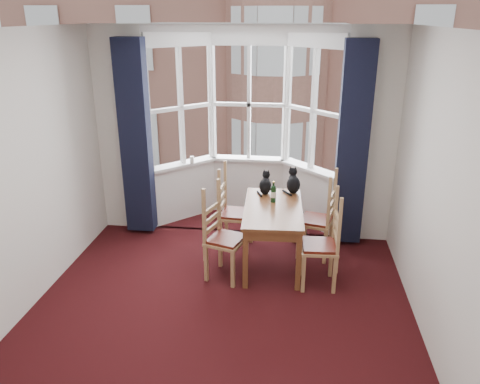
% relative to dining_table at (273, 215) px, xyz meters
% --- Properties ---
extents(floor, '(4.50, 4.50, 0.00)m').
position_rel_dining_table_xyz_m(floor, '(-0.47, -1.37, -0.65)').
color(floor, black).
rests_on(floor, ground).
extents(ceiling, '(4.50, 4.50, 0.00)m').
position_rel_dining_table_xyz_m(ceiling, '(-0.47, -1.37, 2.15)').
color(ceiling, white).
rests_on(ceiling, floor).
extents(wall_left, '(0.00, 4.50, 4.50)m').
position_rel_dining_table_xyz_m(wall_left, '(-2.47, -1.37, 0.75)').
color(wall_left, silver).
rests_on(wall_left, floor).
extents(wall_right, '(0.00, 4.50, 4.50)m').
position_rel_dining_table_xyz_m(wall_right, '(1.53, -1.37, 0.75)').
color(wall_right, silver).
rests_on(wall_right, floor).
extents(wall_near, '(4.00, 0.00, 4.00)m').
position_rel_dining_table_xyz_m(wall_near, '(-0.47, -3.62, 0.75)').
color(wall_near, silver).
rests_on(wall_near, floor).
extents(wall_back_pier_left, '(0.70, 0.12, 2.80)m').
position_rel_dining_table_xyz_m(wall_back_pier_left, '(-2.12, 0.88, 0.75)').
color(wall_back_pier_left, silver).
rests_on(wall_back_pier_left, floor).
extents(wall_back_pier_right, '(0.70, 0.12, 2.80)m').
position_rel_dining_table_xyz_m(wall_back_pier_right, '(1.18, 0.88, 0.75)').
color(wall_back_pier_right, silver).
rests_on(wall_back_pier_right, floor).
extents(bay_window, '(2.76, 0.94, 2.80)m').
position_rel_dining_table_xyz_m(bay_window, '(-0.47, 1.38, 0.75)').
color(bay_window, white).
rests_on(bay_window, floor).
extents(curtain_left, '(0.38, 0.22, 2.60)m').
position_rel_dining_table_xyz_m(curtain_left, '(-1.89, 0.70, 0.70)').
color(curtain_left, black).
rests_on(curtain_left, floor).
extents(curtain_right, '(0.38, 0.22, 2.60)m').
position_rel_dining_table_xyz_m(curtain_right, '(0.95, 0.70, 0.70)').
color(curtain_right, black).
rests_on(curtain_right, floor).
extents(dining_table, '(0.75, 1.32, 0.75)m').
position_rel_dining_table_xyz_m(dining_table, '(0.00, 0.00, 0.00)').
color(dining_table, brown).
rests_on(dining_table, floor).
extents(chair_left_near, '(0.51, 0.52, 0.92)m').
position_rel_dining_table_xyz_m(chair_left_near, '(-0.60, -0.37, -0.18)').
color(chair_left_near, '#A67F51').
rests_on(chair_left_near, floor).
extents(chair_left_far, '(0.42, 0.44, 0.92)m').
position_rel_dining_table_xyz_m(chair_left_far, '(-0.59, 0.36, -0.18)').
color(chair_left_far, '#A67F51').
rests_on(chair_left_far, floor).
extents(chair_right_near, '(0.42, 0.44, 0.92)m').
position_rel_dining_table_xyz_m(chair_right_near, '(0.63, -0.42, -0.18)').
color(chair_right_near, '#A67F51').
rests_on(chair_right_near, floor).
extents(chair_right_far, '(0.49, 0.51, 0.92)m').
position_rel_dining_table_xyz_m(chair_right_far, '(0.62, 0.26, -0.18)').
color(chair_right_far, '#A67F51').
rests_on(chair_right_far, floor).
extents(cat_left, '(0.17, 0.23, 0.31)m').
position_rel_dining_table_xyz_m(cat_left, '(-0.13, 0.45, 0.22)').
color(cat_left, black).
rests_on(cat_left, dining_table).
extents(cat_right, '(0.21, 0.27, 0.34)m').
position_rel_dining_table_xyz_m(cat_right, '(0.22, 0.53, 0.23)').
color(cat_right, black).
rests_on(cat_right, dining_table).
extents(wine_bottle, '(0.07, 0.07, 0.26)m').
position_rel_dining_table_xyz_m(wine_bottle, '(-0.01, 0.17, 0.22)').
color(wine_bottle, black).
rests_on(wine_bottle, dining_table).
extents(candle_tall, '(0.06, 0.06, 0.11)m').
position_rel_dining_table_xyz_m(candle_tall, '(-1.26, 1.23, 0.28)').
color(candle_tall, white).
rests_on(candle_tall, bay_window).
extents(street, '(80.00, 80.00, 0.00)m').
position_rel_dining_table_xyz_m(street, '(-0.47, 30.88, -6.65)').
color(street, '#333335').
rests_on(street, ground).
extents(tenement_building, '(18.40, 7.80, 15.20)m').
position_rel_dining_table_xyz_m(tenement_building, '(-0.47, 12.64, 0.95)').
color(tenement_building, '#AA6B57').
rests_on(tenement_building, street).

